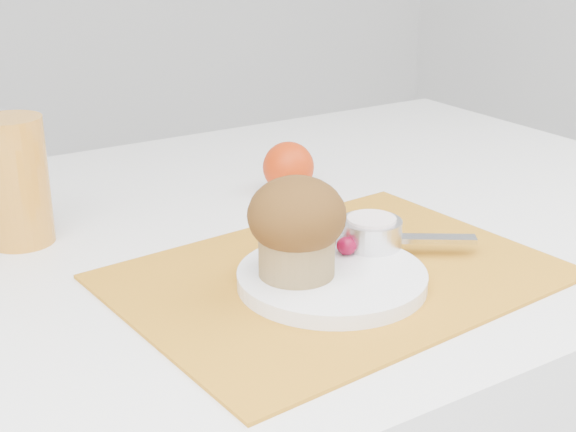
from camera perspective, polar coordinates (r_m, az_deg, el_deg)
placemat at (r=0.81m, az=3.40°, el=-4.23°), size 0.45×0.34×0.00m
plate at (r=0.78m, az=3.14°, el=-4.43°), size 0.21×0.21×0.01m
ramekin at (r=0.84m, az=5.92°, el=-1.19°), size 0.08×0.08×0.03m
cream at (r=0.83m, az=5.96°, el=-0.30°), size 0.06×0.06×0.01m
raspberry_near at (r=0.82m, az=2.77°, el=-1.91°), size 0.02×0.02×0.02m
raspberry_far at (r=0.81m, az=4.20°, el=-2.12°), size 0.02×0.02×0.02m
butter_knife at (r=0.85m, az=6.07°, el=-1.58°), size 0.19×0.14×0.01m
orange at (r=1.04m, az=0.03°, el=3.48°), size 0.07×0.07×0.07m
juice_glass at (r=0.92m, az=-18.80°, el=2.35°), size 0.08×0.08×0.14m
muffin at (r=0.75m, az=0.62°, el=-0.65°), size 0.09×0.09×0.10m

